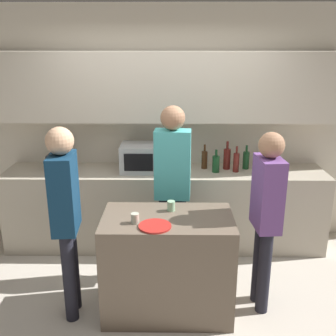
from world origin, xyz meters
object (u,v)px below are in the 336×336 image
Objects in this scene: toaster at (60,162)px; bottle_5 at (260,164)px; bottle_3 at (236,162)px; cup_0 at (135,218)px; bottle_0 at (204,159)px; person_center at (65,209)px; person_left at (266,209)px; plate_on_island at (155,226)px; bottle_4 at (246,160)px; cup_1 at (171,206)px; person_right at (172,178)px; bottle_1 at (216,164)px; microwave at (144,157)px; bottle_2 at (227,158)px; potted_plant at (275,154)px.

bottle_5 reaches higher than toaster.
cup_0 is at bearing -127.75° from bottle_3.
cup_0 is at bearing -115.08° from bottle_0.
toaster is 1.35m from person_center.
plate_on_island is at bearing 100.75° from person_left.
toaster is 0.16× the size of person_center.
bottle_4 is 0.98× the size of bottle_5.
person_center is (-0.86, -0.20, 0.05)m from cup_1.
bottle_4 is at bearing 56.76° from plate_on_island.
bottle_0 is 0.96× the size of bottle_3.
person_left is at bearing -71.06° from bottle_0.
person_left is (-0.17, -1.07, -0.06)m from bottle_5.
bottle_4 is at bearing -135.24° from person_right.
plate_on_island is at bearing -111.66° from cup_1.
bottle_4 reaches higher than bottle_1.
microwave reaches higher than cup_0.
bottle_1 is 1.50m from plate_on_island.
bottle_4 is at bearing 2.32° from bottle_2.
potted_plant is 1.35× the size of bottle_3.
bottle_2 is (0.93, 0.06, -0.03)m from microwave.
potted_plant is at bearing 5.44° from bottle_3.
cup_0 is 0.05× the size of person_right.
bottle_3 is 1.05× the size of bottle_5.
bottle_2 is 1.10× the size of bottle_3.
cup_1 is at bearing -134.27° from bottle_5.
person_right is at bearing 121.92° from person_center.
cup_1 is at bearing -115.31° from bottle_1.
microwave is 1.90× the size of bottle_4.
microwave reaches higher than bottle_1.
microwave reaches higher than toaster.
person_left is at bearing -92.08° from bottle_4.
plate_on_island is 0.16× the size of person_left.
bottle_2 is at bearing 62.94° from plate_on_island.
person_center is (-1.49, -1.35, -0.03)m from bottle_2.
person_center reaches higher than bottle_5.
bottle_5 is 0.17× the size of person_left.
person_center reaches higher than bottle_1.
toaster is 0.95× the size of bottle_4.
potted_plant is at bearing -6.79° from bottle_2.
bottle_4 is (0.22, 0.01, -0.02)m from bottle_2.
bottle_0 is at bearing 133.57° from person_center.
person_left reaches higher than plate_on_island.
microwave is 1.43m from plate_on_island.
person_right is at bearing -130.82° from bottle_2.
cup_0 is (-1.01, -1.30, -0.08)m from bottle_3.
potted_plant is 1.55× the size of bottle_1.
cup_1 is at bearing 80.77° from person_left.
plate_on_island is 0.18m from cup_0.
bottle_5 is at bearing -2.57° from toaster.
cup_1 is 0.06× the size of person_left.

